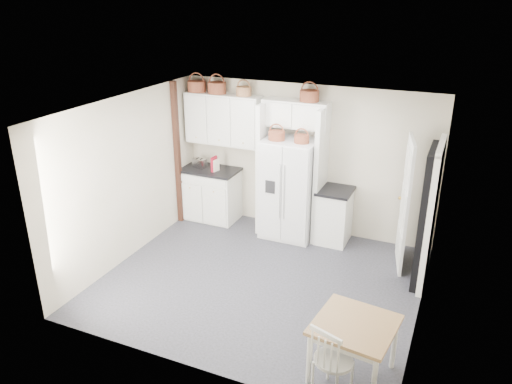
% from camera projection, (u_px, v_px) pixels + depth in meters
% --- Properties ---
extents(floor, '(4.50, 4.50, 0.00)m').
position_uv_depth(floor, '(261.00, 281.00, 7.44)').
color(floor, '#242529').
rests_on(floor, ground).
extents(ceiling, '(4.50, 4.50, 0.00)m').
position_uv_depth(ceiling, '(261.00, 109.00, 6.47)').
color(ceiling, white).
rests_on(ceiling, wall_back).
extents(wall_back, '(4.50, 0.00, 4.50)m').
position_uv_depth(wall_back, '(306.00, 159.00, 8.65)').
color(wall_back, '#B9B496').
rests_on(wall_back, floor).
extents(wall_left, '(0.00, 4.00, 4.00)m').
position_uv_depth(wall_left, '(129.00, 178.00, 7.79)').
color(wall_left, '#B9B496').
rests_on(wall_left, floor).
extents(wall_right, '(0.00, 4.00, 4.00)m').
position_uv_depth(wall_right, '(429.00, 229.00, 6.12)').
color(wall_right, '#B9B496').
rests_on(wall_right, floor).
extents(refrigerator, '(0.90, 0.72, 1.74)m').
position_uv_depth(refrigerator, '(290.00, 189.00, 8.54)').
color(refrigerator, silver).
rests_on(refrigerator, floor).
extents(base_cab_left, '(1.01, 0.64, 0.94)m').
position_uv_depth(base_cab_left, '(211.00, 194.00, 9.35)').
color(base_cab_left, silver).
rests_on(base_cab_left, floor).
extents(base_cab_right, '(0.52, 0.62, 0.91)m').
position_uv_depth(base_cab_right, '(334.00, 216.00, 8.48)').
color(base_cab_right, silver).
rests_on(base_cab_right, floor).
extents(dining_table, '(0.94, 0.94, 0.70)m').
position_uv_depth(dining_table, '(353.00, 350.00, 5.49)').
color(dining_table, brown).
rests_on(dining_table, floor).
extents(windsor_chair, '(0.53, 0.51, 0.88)m').
position_uv_depth(windsor_chair, '(333.00, 360.00, 5.21)').
color(windsor_chair, silver).
rests_on(windsor_chair, floor).
extents(counter_left, '(1.06, 0.68, 0.04)m').
position_uv_depth(counter_left, '(210.00, 170.00, 9.17)').
color(counter_left, black).
rests_on(counter_left, base_cab_left).
extents(counter_right, '(0.56, 0.66, 0.04)m').
position_uv_depth(counter_right, '(336.00, 191.00, 8.30)').
color(counter_right, black).
rests_on(counter_right, base_cab_right).
extents(toaster, '(0.28, 0.21, 0.17)m').
position_uv_depth(toaster, '(200.00, 163.00, 9.18)').
color(toaster, silver).
rests_on(toaster, counter_left).
extents(cookbook_red, '(0.04, 0.18, 0.27)m').
position_uv_depth(cookbook_red, '(214.00, 164.00, 8.99)').
color(cookbook_red, maroon).
rests_on(cookbook_red, counter_left).
extents(cookbook_cream, '(0.07, 0.15, 0.22)m').
position_uv_depth(cookbook_cream, '(216.00, 165.00, 8.99)').
color(cookbook_cream, '#EBE4C4').
rests_on(cookbook_cream, counter_left).
extents(basket_upper_a, '(0.33, 0.33, 0.19)m').
position_uv_depth(basket_upper_a, '(197.00, 86.00, 8.83)').
color(basket_upper_a, brown).
rests_on(basket_upper_a, upper_cabinet).
extents(basket_upper_b, '(0.33, 0.33, 0.19)m').
position_uv_depth(basket_upper_b, '(217.00, 88.00, 8.68)').
color(basket_upper_b, brown).
rests_on(basket_upper_b, upper_cabinet).
extents(basket_upper_c, '(0.27, 0.27, 0.15)m').
position_uv_depth(basket_upper_c, '(244.00, 91.00, 8.49)').
color(basket_upper_c, '#935731').
rests_on(basket_upper_c, upper_cabinet).
extents(basket_bridge_b, '(0.32, 0.32, 0.18)m').
position_uv_depth(basket_bridge_b, '(309.00, 96.00, 8.05)').
color(basket_bridge_b, brown).
rests_on(basket_bridge_b, bridge_cabinet).
extents(basket_fridge_a, '(0.28, 0.28, 0.15)m').
position_uv_depth(basket_fridge_a, '(277.00, 136.00, 8.19)').
color(basket_fridge_a, brown).
rests_on(basket_fridge_a, refrigerator).
extents(basket_fridge_b, '(0.25, 0.25, 0.13)m').
position_uv_depth(basket_fridge_b, '(302.00, 139.00, 8.03)').
color(basket_fridge_b, brown).
rests_on(basket_fridge_b, refrigerator).
extents(upper_cabinet, '(1.40, 0.34, 0.90)m').
position_uv_depth(upper_cabinet, '(224.00, 119.00, 8.84)').
color(upper_cabinet, silver).
rests_on(upper_cabinet, wall_back).
extents(bridge_cabinet, '(1.12, 0.34, 0.45)m').
position_uv_depth(bridge_cabinet, '(296.00, 114.00, 8.25)').
color(bridge_cabinet, silver).
rests_on(bridge_cabinet, wall_back).
extents(fridge_panel_left, '(0.08, 0.60, 2.30)m').
position_uv_depth(fridge_panel_left, '(264.00, 168.00, 8.70)').
color(fridge_panel_left, silver).
rests_on(fridge_panel_left, floor).
extents(fridge_panel_right, '(0.08, 0.60, 2.30)m').
position_uv_depth(fridge_panel_right, '(321.00, 176.00, 8.32)').
color(fridge_panel_right, silver).
rests_on(fridge_panel_right, floor).
extents(trim_post, '(0.09, 0.09, 2.60)m').
position_uv_depth(trim_post, '(177.00, 154.00, 8.92)').
color(trim_post, black).
rests_on(trim_post, floor).
extents(doorway_void, '(0.18, 0.85, 2.05)m').
position_uv_depth(doorway_void, '(427.00, 217.00, 7.11)').
color(doorway_void, black).
rests_on(doorway_void, floor).
extents(door_slab, '(0.21, 0.79, 2.05)m').
position_uv_depth(door_slab, '(405.00, 204.00, 7.53)').
color(door_slab, white).
rests_on(door_slab, floor).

